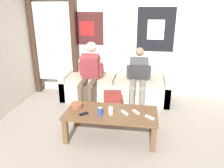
{
  "coord_description": "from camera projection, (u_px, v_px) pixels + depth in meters",
  "views": [
    {
      "loc": [
        0.45,
        -1.93,
        1.9
      ],
      "look_at": [
        -0.05,
        1.4,
        0.66
      ],
      "focal_mm": 35.0,
      "sensor_mm": 36.0,
      "label": 1
    }
  ],
  "objects": [
    {
      "name": "backpack",
      "position": [
        113.0,
        105.0,
        3.89
      ],
      "size": [
        0.33,
        0.28,
        0.45
      ],
      "color": "maroon",
      "rests_on": "ground_plane"
    },
    {
      "name": "cell_phone",
      "position": [
        84.0,
        114.0,
        3.12
      ],
      "size": [
        0.15,
        0.14,
        0.01
      ],
      "color": "black",
      "rests_on": "coffee_table"
    },
    {
      "name": "drink_can_blue",
      "position": [
        100.0,
        112.0,
        3.07
      ],
      "size": [
        0.07,
        0.07,
        0.12
      ],
      "color": "#28479E",
      "rests_on": "coffee_table"
    },
    {
      "name": "ceramic_bowl",
      "position": [
        76.0,
        105.0,
        3.32
      ],
      "size": [
        0.18,
        0.18,
        0.07
      ],
      "color": "brown",
      "rests_on": "coffee_table"
    },
    {
      "name": "game_controller_near_right",
      "position": [
        150.0,
        117.0,
        3.01
      ],
      "size": [
        0.13,
        0.12,
        0.03
      ],
      "color": "white",
      "rests_on": "coffee_table"
    },
    {
      "name": "person_seated_teen",
      "position": [
        138.0,
        77.0,
        4.08
      ],
      "size": [
        0.47,
        0.94,
        1.12
      ],
      "color": "gray",
      "rests_on": "ground_plane"
    },
    {
      "name": "door_frame",
      "position": [
        53.0,
        40.0,
        4.6
      ],
      "size": [
        1.0,
        0.1,
        2.15
      ],
      "color": "#382319",
      "rests_on": "ground_plane"
    },
    {
      "name": "person_seated_adult",
      "position": [
        89.0,
        72.0,
        4.17
      ],
      "size": [
        0.47,
        0.87,
        1.22
      ],
      "color": "brown",
      "rests_on": "ground_plane"
    },
    {
      "name": "pillar_candle",
      "position": [
        111.0,
        111.0,
        3.1
      ],
      "size": [
        0.07,
        0.07,
        0.12
      ],
      "color": "silver",
      "rests_on": "coffee_table"
    },
    {
      "name": "game_controller_far_center",
      "position": [
        136.0,
        112.0,
        3.17
      ],
      "size": [
        0.11,
        0.13,
        0.03
      ],
      "color": "white",
      "rests_on": "coffee_table"
    },
    {
      "name": "couch",
      "position": [
        115.0,
        86.0,
        4.59
      ],
      "size": [
        2.2,
        0.74,
        0.77
      ],
      "color": "beige",
      "rests_on": "ground_plane"
    },
    {
      "name": "wall_back",
      "position": [
        124.0,
        36.0,
        4.57
      ],
      "size": [
        10.0,
        0.07,
        2.55
      ],
      "color": "white",
      "rests_on": "ground_plane"
    },
    {
      "name": "coffee_table",
      "position": [
        111.0,
        116.0,
        3.2
      ],
      "size": [
        1.34,
        0.62,
        0.42
      ],
      "color": "brown",
      "rests_on": "ground_plane"
    },
    {
      "name": "game_controller_near_left",
      "position": [
        125.0,
        113.0,
        3.14
      ],
      "size": [
        0.12,
        0.13,
        0.03
      ],
      "color": "white",
      "rests_on": "coffee_table"
    }
  ]
}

